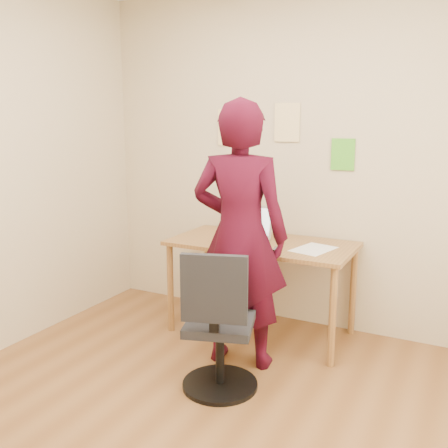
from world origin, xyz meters
The scene contains 10 objects.
room centered at (0.00, 0.00, 1.35)m, with size 3.58×3.58×2.78m.
desk centered at (-0.18, 1.38, 0.65)m, with size 1.40×0.70×0.74m.
laptop centered at (-0.31, 1.38, 0.79)m, with size 0.41×0.37×0.26m.
paper_sheet centered at (0.24, 1.35, 0.74)m, with size 0.23×0.34×0.00m, color white.
phone centered at (0.02, 1.22, 0.74)m, with size 0.07×0.12×0.01m.
wall_note_left centered at (-0.64, 1.74, 1.60)m, with size 0.21×0.00×0.30m, color #FEDF97.
wall_note_mid centered at (-0.13, 1.74, 1.64)m, with size 0.21×0.00×0.30m, color #FEDF97.
wall_note_right centered at (0.33, 1.74, 1.40)m, with size 0.18×0.00×0.24m, color #51BA2A.
office_chair centered at (-0.06, 0.44, 0.39)m, with size 0.51×0.52×0.92m.
person centered at (-0.12, 0.87, 0.90)m, with size 0.66×0.43×1.80m, color #380716.
Camera 1 is at (1.27, -2.07, 1.66)m, focal length 40.00 mm.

